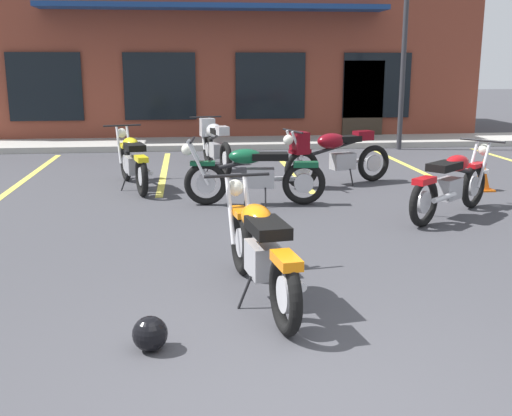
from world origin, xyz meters
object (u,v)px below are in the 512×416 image
Objects in this scene: motorcycle_foreground_classic at (260,249)px; motorcycle_silver_naked at (253,174)px; motorcycle_black_cruiser at (133,160)px; parking_lot_lamp_post at (407,18)px; helmet_on_pavement at (150,334)px; motorcycle_green_cafe_racer at (333,154)px; motorcycle_red_sportbike at (452,183)px; traffic_cone at (482,175)px; motorcycle_blue_standard at (215,143)px.

motorcycle_silver_naked is (0.34, 3.71, 0.00)m from motorcycle_foreground_classic.
motorcycle_black_cruiser and motorcycle_silver_naked have the same top height.
parking_lot_lamp_post reaches higher than motorcycle_foreground_classic.
parking_lot_lamp_post is (4.48, 9.14, 2.58)m from motorcycle_foreground_classic.
motorcycle_green_cafe_racer is at bearing 65.17° from helmet_on_pavement.
motorcycle_black_cruiser is at bearing 106.35° from motorcycle_foreground_classic.
motorcycle_green_cafe_racer is at bearing -122.78° from parking_lot_lamp_post.
motorcycle_foreground_classic is at bearing -73.65° from motorcycle_black_cruiser.
traffic_cone is at bearing 52.54° from motorcycle_red_sportbike.
motorcycle_black_cruiser is at bearing 141.61° from motorcycle_silver_naked.
motorcycle_black_cruiser is at bearing -146.60° from parking_lot_lamp_post.
motorcycle_red_sportbike is 0.83× the size of motorcycle_blue_standard.
helmet_on_pavement is 0.06× the size of parking_lot_lamp_post.
motorcycle_foreground_classic is at bearing 44.94° from helmet_on_pavement.
motorcycle_foreground_classic is 5.40m from motorcycle_black_cruiser.
motorcycle_blue_standard is 2.64m from motorcycle_green_cafe_racer.
motorcycle_black_cruiser reaches higher than helmet_on_pavement.
helmet_on_pavement is 11.77m from parking_lot_lamp_post.
motorcycle_blue_standard is 4.95m from traffic_cone.
motorcycle_foreground_classic and motorcycle_green_cafe_racer have the same top height.
motorcycle_black_cruiser is at bearing 177.82° from motorcycle_green_cafe_racer.
motorcycle_black_cruiser is at bearing 171.59° from traffic_cone.
motorcycle_silver_naked is at bearing -127.32° from parking_lot_lamp_post.
traffic_cone reaches higher than helmet_on_pavement.
traffic_cone is (3.84, 0.63, -0.20)m from motorcycle_silver_naked.
motorcycle_foreground_classic reaches higher than traffic_cone.
motorcycle_blue_standard is at bearing 49.35° from motorcycle_black_cruiser.
motorcycle_blue_standard is (-0.07, 6.87, 0.07)m from motorcycle_foreground_classic.
motorcycle_red_sportbike is at bearing -29.13° from motorcycle_black_cruiser.
motorcycle_silver_naked is 0.45× the size of parking_lot_lamp_post.
helmet_on_pavement is at bearing -84.30° from motorcycle_black_cruiser.
motorcycle_red_sportbike is 5.13m from motorcycle_blue_standard.
motorcycle_red_sportbike and motorcycle_green_cafe_racer have the same top height.
parking_lot_lamp_post reaches higher than helmet_on_pavement.
motorcycle_red_sportbike is 2.07m from traffic_cone.
helmet_on_pavement is (-2.76, -5.96, -0.40)m from motorcycle_green_cafe_racer.
motorcycle_silver_naked and motorcycle_blue_standard have the same top height.
motorcycle_green_cafe_racer is 7.84× the size of helmet_on_pavement.
motorcycle_green_cafe_racer is (1.51, 1.34, 0.07)m from motorcycle_silver_naked.
motorcycle_red_sportbike is at bearing -127.46° from traffic_cone.
motorcycle_black_cruiser is 3.37m from motorcycle_green_cafe_racer.
helmet_on_pavement is 0.49× the size of traffic_cone.
parking_lot_lamp_post is at bearing 63.90° from motorcycle_foreground_classic.
motorcycle_green_cafe_racer is 2.45m from traffic_cone.
motorcycle_black_cruiser and motorcycle_green_cafe_racer have the same top height.
traffic_cone is at bearing -93.57° from parking_lot_lamp_post.
parking_lot_lamp_post is (5.39, 10.05, 2.91)m from helmet_on_pavement.
motorcycle_blue_standard is at bearing -153.50° from parking_lot_lamp_post.
motorcycle_foreground_classic is 10.49m from parking_lot_lamp_post.
motorcycle_black_cruiser is 0.45× the size of parking_lot_lamp_post.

